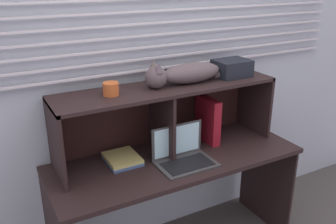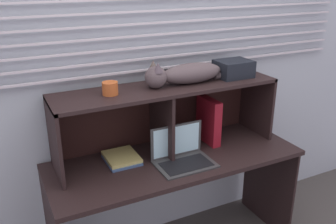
# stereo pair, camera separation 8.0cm
# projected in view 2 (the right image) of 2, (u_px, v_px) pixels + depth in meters

# --- Properties ---
(back_panel_with_blinds) EXTENTS (4.40, 0.08, 2.50)m
(back_panel_with_blinds) POSITION_uv_depth(u_px,v_px,m) (153.00, 70.00, 2.45)
(back_panel_with_blinds) COLOR #B1BBC3
(back_panel_with_blinds) RESTS_ON ground
(desk) EXTENTS (1.62, 0.60, 0.76)m
(desk) POSITION_uv_depth(u_px,v_px,m) (176.00, 176.00, 2.39)
(desk) COLOR black
(desk) RESTS_ON ground
(hutch_shelf_unit) EXTENTS (1.45, 0.36, 0.44)m
(hutch_shelf_unit) POSITION_uv_depth(u_px,v_px,m) (165.00, 104.00, 2.35)
(hutch_shelf_unit) COLOR black
(hutch_shelf_unit) RESTS_ON desk
(cat) EXTENTS (0.76, 0.15, 0.17)m
(cat) POSITION_uv_depth(u_px,v_px,m) (186.00, 74.00, 2.30)
(cat) COLOR #524546
(cat) RESTS_ON hutch_shelf_unit
(laptop) EXTENTS (0.35, 0.24, 0.22)m
(laptop) POSITION_uv_depth(u_px,v_px,m) (182.00, 155.00, 2.26)
(laptop) COLOR #373737
(laptop) RESTS_ON desk
(binder_upright) EXTENTS (0.06, 0.23, 0.31)m
(binder_upright) POSITION_uv_depth(u_px,v_px,m) (209.00, 120.00, 2.51)
(binder_upright) COLOR maroon
(binder_upright) RESTS_ON desk
(book_stack) EXTENTS (0.20, 0.24, 0.04)m
(book_stack) POSITION_uv_depth(u_px,v_px,m) (122.00, 158.00, 2.29)
(book_stack) COLOR #3C567F
(book_stack) RESTS_ON desk
(small_basket) EXTENTS (0.09, 0.09, 0.07)m
(small_basket) POSITION_uv_depth(u_px,v_px,m) (110.00, 88.00, 2.11)
(small_basket) COLOR #BA5424
(small_basket) RESTS_ON hutch_shelf_unit
(storage_box) EXTENTS (0.23, 0.18, 0.11)m
(storage_box) POSITION_uv_depth(u_px,v_px,m) (233.00, 69.00, 2.46)
(storage_box) COLOR black
(storage_box) RESTS_ON hutch_shelf_unit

